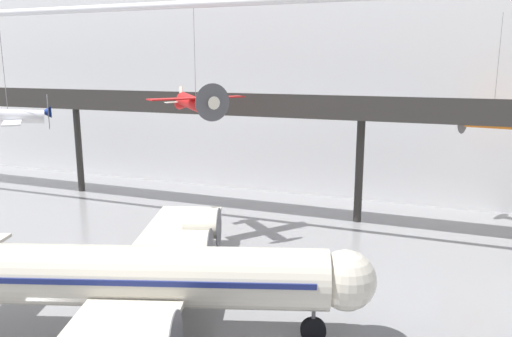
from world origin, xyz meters
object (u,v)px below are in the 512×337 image
(airliner_silver_main, at_px, (128,277))
(suspended_plane_red_highwing, at_px, (196,103))
(suspended_plane_orange_highwing, at_px, (492,122))
(suspended_plane_white_twin, at_px, (9,116))

(airliner_silver_main, relative_size, suspended_plane_red_highwing, 3.43)
(airliner_silver_main, height_order, suspended_plane_orange_highwing, suspended_plane_orange_highwing)
(suspended_plane_orange_highwing, distance_m, suspended_plane_red_highwing, 24.64)
(suspended_plane_orange_highwing, bearing_deg, suspended_plane_white_twin, 57.39)
(airliner_silver_main, relative_size, suspended_plane_white_twin, 3.40)
(airliner_silver_main, height_order, suspended_plane_white_twin, suspended_plane_white_twin)
(suspended_plane_orange_highwing, bearing_deg, airliner_silver_main, 77.50)
(suspended_plane_white_twin, relative_size, suspended_plane_red_highwing, 1.01)
(suspended_plane_white_twin, xyz_separation_m, suspended_plane_red_highwing, (7.97, 10.65, 0.26))
(airliner_silver_main, bearing_deg, suspended_plane_red_highwing, 86.52)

